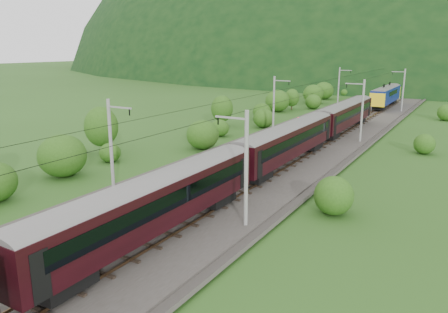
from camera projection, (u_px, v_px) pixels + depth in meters
The scene contains 15 objects.
ground at pixel (174, 212), 33.42m from camera, with size 600.00×600.00×0.00m, color #284D18.
railbed at pixel (237, 177), 41.73m from camera, with size 14.00×220.00×0.30m, color #38332D.
track_left at pixel (216, 172), 42.86m from camera, with size 2.40×220.00×0.27m.
track_right at pixel (260, 179), 40.49m from camera, with size 2.40×220.00×0.27m.
catenary_left at pixel (274, 103), 62.05m from camera, with size 2.54×192.28×8.00m.
catenary_right at pixel (362, 109), 56.01m from camera, with size 2.54×192.28×8.00m.
overhead_wires at pixel (238, 105), 40.03m from camera, with size 4.83×198.00×0.03m.
mountain_main at pixel (447, 69), 250.48m from camera, with size 504.00×360.00×244.00m, color black.
mountain_ridge at pixel (282, 63), 343.06m from camera, with size 336.00×280.00×132.00m, color black.
train at pixel (149, 196), 26.80m from camera, with size 2.82×156.91×4.89m.
hazard_post_near at pixel (313, 129), 61.42m from camera, with size 0.16×0.16×1.54m, color red.
hazard_post_far at pixel (358, 112), 76.65m from camera, with size 0.17×0.17×1.58m, color red.
signal at pixel (298, 123), 63.03m from camera, with size 0.24×0.24×2.14m.
vegetation_left at pixel (182, 127), 56.64m from camera, with size 12.81×148.95×6.60m.
vegetation_right at pixel (388, 166), 41.84m from camera, with size 7.28×102.21×2.66m.
Camera 1 is at (19.26, -25.05, 12.30)m, focal length 35.00 mm.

